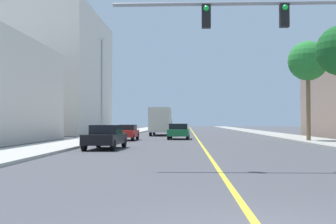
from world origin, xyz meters
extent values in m
plane|color=#47474C|center=(0.00, 42.00, 0.00)|extent=(192.00, 192.00, 0.00)
cube|color=#B2ADA3|center=(-9.61, 42.00, 0.07)|extent=(3.82, 168.00, 0.15)
cube|color=#9E9B93|center=(9.61, 42.00, 0.07)|extent=(3.82, 168.00, 0.15)
cube|color=yellow|center=(0.00, 42.00, 0.00)|extent=(0.16, 144.00, 0.01)
cube|color=silver|center=(-21.42, 51.10, 8.17)|extent=(16.57, 21.21, 16.34)
cylinder|color=gray|center=(2.18, 8.87, 5.86)|extent=(11.85, 0.14, 0.14)
cube|color=black|center=(2.38, 8.87, 5.41)|extent=(0.32, 0.24, 0.84)
sphere|color=green|center=(2.38, 8.73, 5.66)|extent=(0.20, 0.20, 0.20)
cube|color=black|center=(-0.39, 8.87, 5.41)|extent=(0.32, 0.24, 0.84)
sphere|color=green|center=(-0.39, 8.73, 5.66)|extent=(0.20, 0.20, 0.20)
cylinder|color=gray|center=(-8.20, 28.78, 4.32)|extent=(0.16, 0.16, 8.34)
cube|color=beige|center=(-8.20, 28.78, 8.64)|extent=(0.56, 0.28, 0.20)
cone|color=#195B23|center=(7.83, 20.83, 5.97)|extent=(0.55, 1.73, 1.49)
cylinder|color=brown|center=(8.76, 28.00, 3.36)|extent=(0.34, 0.34, 6.41)
sphere|color=#287F33|center=(8.76, 28.00, 6.56)|extent=(3.20, 3.20, 3.20)
cone|color=#287F33|center=(9.71, 28.14, 6.36)|extent=(0.64, 1.75, 1.51)
cone|color=#287F33|center=(8.87, 28.95, 6.36)|extent=(1.60, 0.63, 1.25)
cone|color=#287F33|center=(7.81, 27.86, 6.36)|extent=(0.63, 1.72, 1.41)
cone|color=#287F33|center=(8.83, 27.04, 6.36)|extent=(1.63, 0.55, 1.66)
cube|color=red|center=(-6.34, 30.51, 0.61)|extent=(1.87, 3.89, 0.58)
cube|color=black|center=(-6.33, 30.77, 1.14)|extent=(1.60, 1.85, 0.48)
cylinder|color=black|center=(-5.60, 29.12, 0.32)|extent=(0.24, 0.65, 0.64)
cylinder|color=black|center=(-7.16, 29.17, 0.32)|extent=(0.24, 0.65, 0.64)
cylinder|color=black|center=(-5.52, 31.86, 0.32)|extent=(0.24, 0.65, 0.64)
cylinder|color=black|center=(-7.08, 31.91, 0.32)|extent=(0.24, 0.65, 0.64)
cube|color=black|center=(-5.93, 18.82, 0.62)|extent=(2.01, 4.49, 0.59)
cube|color=black|center=(-5.92, 19.05, 1.18)|extent=(1.70, 2.08, 0.54)
cylinder|color=black|center=(-5.17, 17.13, 0.32)|extent=(0.24, 0.65, 0.64)
cylinder|color=black|center=(-6.82, 17.19, 0.32)|extent=(0.24, 0.65, 0.64)
cylinder|color=black|center=(-5.05, 20.45, 0.32)|extent=(0.24, 0.65, 0.64)
cylinder|color=black|center=(-6.69, 20.51, 0.32)|extent=(0.24, 0.65, 0.64)
cube|color=#196638|center=(-1.76, 33.24, 0.63)|extent=(2.06, 4.44, 0.62)
cube|color=black|center=(-1.77, 32.91, 1.20)|extent=(1.75, 2.19, 0.52)
cylinder|color=black|center=(-2.56, 34.90, 0.32)|extent=(0.24, 0.65, 0.64)
cylinder|color=black|center=(-0.85, 34.84, 0.32)|extent=(0.24, 0.65, 0.64)
cylinder|color=black|center=(-2.67, 31.63, 0.32)|extent=(0.24, 0.65, 0.64)
cylinder|color=black|center=(-0.97, 31.57, 0.32)|extent=(0.24, 0.65, 0.64)
cube|color=#194799|center=(-4.10, 47.21, 1.25)|extent=(2.41, 2.33, 1.60)
cube|color=beige|center=(-4.09, 43.07, 1.85)|extent=(2.42, 5.97, 2.81)
cylinder|color=black|center=(-5.15, 47.20, 0.45)|extent=(0.28, 0.90, 0.90)
cylinder|color=black|center=(-3.05, 47.21, 0.45)|extent=(0.28, 0.90, 0.90)
cylinder|color=black|center=(-5.13, 41.58, 0.45)|extent=(0.28, 0.90, 0.90)
cylinder|color=black|center=(-3.03, 41.58, 0.45)|extent=(0.28, 0.90, 0.90)
camera|label=1|loc=(-1.13, -6.01, 1.65)|focal=44.65mm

